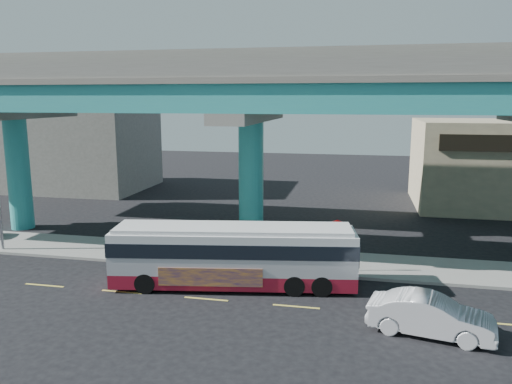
# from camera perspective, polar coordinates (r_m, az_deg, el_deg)

# --- Properties ---
(ground) EXTENTS (120.00, 120.00, 0.00)m
(ground) POSITION_cam_1_polar(r_m,az_deg,el_deg) (22.87, -5.49, -11.80)
(ground) COLOR black
(ground) RESTS_ON ground
(sidewalk) EXTENTS (70.00, 4.00, 0.15)m
(sidewalk) POSITION_cam_1_polar(r_m,az_deg,el_deg) (27.82, -2.11, -7.46)
(sidewalk) COLOR gray
(sidewalk) RESTS_ON ground
(lane_markings) EXTENTS (58.00, 0.12, 0.01)m
(lane_markings) POSITION_cam_1_polar(r_m,az_deg,el_deg) (22.61, -5.72, -12.06)
(lane_markings) COLOR #D8C64C
(lane_markings) RESTS_ON ground
(viaduct) EXTENTS (52.00, 12.40, 11.70)m
(viaduct) POSITION_cam_1_polar(r_m,az_deg,el_deg) (29.97, -0.54, 11.44)
(viaduct) COLOR teal
(viaduct) RESTS_ON ground
(building_beige) EXTENTS (14.00, 10.23, 7.00)m
(building_beige) POSITION_cam_1_polar(r_m,az_deg,el_deg) (44.97, 26.70, 2.84)
(building_beige) COLOR tan
(building_beige) RESTS_ON ground
(building_concrete) EXTENTS (12.00, 10.00, 9.00)m
(building_concrete) POSITION_cam_1_polar(r_m,az_deg,el_deg) (51.63, -19.08, 5.35)
(building_concrete) COLOR gray
(building_concrete) RESTS_ON ground
(transit_bus) EXTENTS (11.56, 4.22, 2.91)m
(transit_bus) POSITION_cam_1_polar(r_m,az_deg,el_deg) (23.45, -2.55, -7.05)
(transit_bus) COLOR maroon
(transit_bus) RESTS_ON ground
(sedan) EXTENTS (3.47, 5.23, 1.51)m
(sedan) POSITION_cam_1_polar(r_m,az_deg,el_deg) (20.20, 19.34, -13.18)
(sedan) COLOR #BCBCC1
(sedan) RESTS_ON ground
(stop_sign) EXTENTS (0.80, 0.11, 2.65)m
(stop_sign) POSITION_cam_1_polar(r_m,az_deg,el_deg) (25.25, 9.24, -4.76)
(stop_sign) COLOR gray
(stop_sign) RESTS_ON sidewalk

